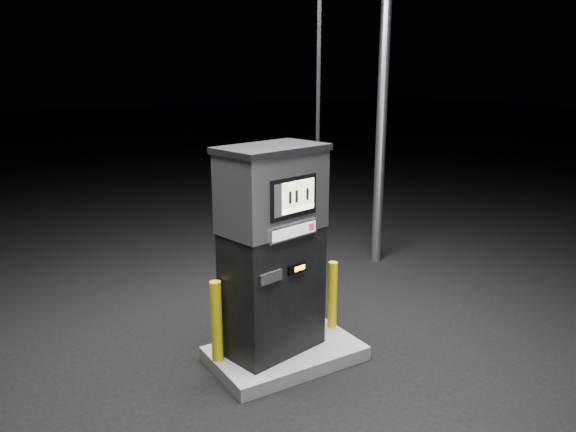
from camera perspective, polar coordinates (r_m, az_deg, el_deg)
ground at (r=6.38m, az=-0.30°, el=-14.36°), size 80.00×80.00×0.00m
pump_island at (r=6.34m, az=-0.31°, el=-13.77°), size 1.60×1.00×0.15m
fuel_dispenser at (r=5.84m, az=-1.54°, el=-3.36°), size 1.28×0.87×4.59m
bollard_left at (r=5.91m, az=-7.27°, el=-10.57°), size 0.13×0.13×0.87m
bollard_right at (r=6.62m, az=4.54°, el=-7.96°), size 0.12×0.12×0.80m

